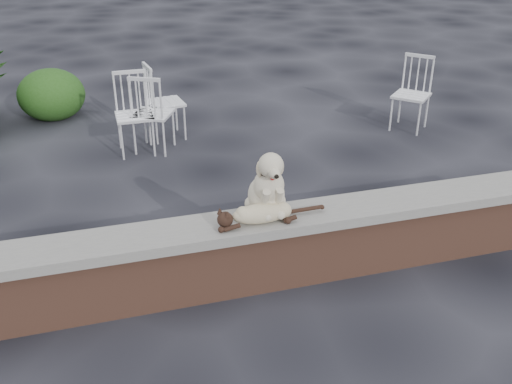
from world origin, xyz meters
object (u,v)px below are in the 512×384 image
object	(u,v)px
chair_b	(134,115)
chair_d	(411,94)
chair_c	(153,112)
cat	(262,212)
chair_e	(165,101)
dog	(266,180)

from	to	relation	value
chair_b	chair_d	world-z (taller)	same
chair_c	chair_b	xyz separation A→B (m)	(-0.21, -0.01, 0.00)
cat	chair_e	world-z (taller)	chair_e
chair_d	chair_e	bearing A→B (deg)	-144.41
cat	chair_b	size ratio (longest dim) A/B	1.06
cat	chair_b	distance (m)	3.06
cat	chair_d	xyz separation A→B (m)	(2.83, 2.78, -0.19)
chair_d	chair_e	world-z (taller)	same
chair_e	chair_d	bearing A→B (deg)	-108.48
dog	chair_d	world-z (taller)	dog
chair_c	chair_e	distance (m)	0.42
cat	dog	bearing A→B (deg)	63.02
cat	chair_e	xyz separation A→B (m)	(-0.23, 3.37, -0.19)
chair_c	chair_b	size ratio (longest dim) A/B	1.00
chair_c	chair_b	distance (m)	0.21
dog	chair_e	size ratio (longest dim) A/B	0.57
dog	chair_b	bearing A→B (deg)	105.49
chair_c	chair_d	distance (m)	3.27
dog	cat	bearing A→B (deg)	-116.98
chair_c	chair_e	xyz separation A→B (m)	(0.20, 0.37, 0.00)
chair_c	chair_b	world-z (taller)	same
dog	chair_b	distance (m)	2.95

